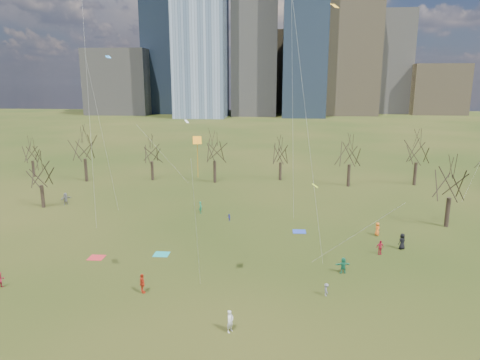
# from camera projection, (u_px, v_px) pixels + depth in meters

# --- Properties ---
(ground) EXTENTS (500.00, 500.00, 0.00)m
(ground) POSITION_uv_depth(u_px,v_px,m) (229.00, 283.00, 39.37)
(ground) COLOR black
(ground) RESTS_ON ground
(downtown_skyline) EXTENTS (212.50, 78.00, 118.00)m
(downtown_skyline) POSITION_uv_depth(u_px,v_px,m) (266.00, 43.00, 235.44)
(downtown_skyline) COLOR slate
(downtown_skyline) RESTS_ON ground
(bare_tree_row) EXTENTS (113.04, 29.80, 9.50)m
(bare_tree_row) POSITION_uv_depth(u_px,v_px,m) (252.00, 153.00, 74.16)
(bare_tree_row) COLOR black
(bare_tree_row) RESTS_ON ground
(blanket_teal) EXTENTS (1.60, 1.50, 0.03)m
(blanket_teal) POSITION_uv_depth(u_px,v_px,m) (161.00, 254.00, 45.89)
(blanket_teal) COLOR teal
(blanket_teal) RESTS_ON ground
(blanket_navy) EXTENTS (1.60, 1.50, 0.03)m
(blanket_navy) POSITION_uv_depth(u_px,v_px,m) (299.00, 231.00, 52.88)
(blanket_navy) COLOR #253FAE
(blanket_navy) RESTS_ON ground
(blanket_crimson) EXTENTS (1.60, 1.50, 0.03)m
(blanket_crimson) POSITION_uv_depth(u_px,v_px,m) (96.00, 258.00, 45.01)
(blanket_crimson) COLOR red
(blanket_crimson) RESTS_ON ground
(person_1) EXTENTS (0.69, 0.75, 1.72)m
(person_1) POSITION_uv_depth(u_px,v_px,m) (230.00, 321.00, 31.49)
(person_1) COLOR silver
(person_1) RESTS_ON ground
(person_2) EXTENTS (0.84, 0.91, 1.51)m
(person_2) POSITION_uv_depth(u_px,v_px,m) (1.00, 280.00, 38.30)
(person_2) COLOR #B11931
(person_2) RESTS_ON ground
(person_3) EXTENTS (0.52, 0.79, 1.15)m
(person_3) POSITION_uv_depth(u_px,v_px,m) (326.00, 290.00, 36.88)
(person_3) COLOR slate
(person_3) RESTS_ON ground
(person_4) EXTENTS (0.95, 1.12, 1.79)m
(person_4) POSITION_uv_depth(u_px,v_px,m) (142.00, 284.00, 37.31)
(person_4) COLOR red
(person_4) RESTS_ON ground
(person_5) EXTENTS (1.54, 0.73, 1.59)m
(person_5) POSITION_uv_depth(u_px,v_px,m) (343.00, 265.00, 41.24)
(person_5) COLOR #1B7956
(person_5) RESTS_ON ground
(person_6) EXTENTS (1.06, 0.96, 1.82)m
(person_6) POSITION_uv_depth(u_px,v_px,m) (402.00, 241.00, 47.14)
(person_6) COLOR black
(person_6) RESTS_ON ground
(person_8) EXTENTS (0.40, 0.49, 0.93)m
(person_8) POSITION_uv_depth(u_px,v_px,m) (229.00, 217.00, 56.91)
(person_8) COLOR #2E29B2
(person_8) RESTS_ON ground
(person_10) EXTENTS (0.99, 0.65, 1.57)m
(person_10) POSITION_uv_depth(u_px,v_px,m) (380.00, 247.00, 45.73)
(person_10) COLOR #B11930
(person_10) RESTS_ON ground
(person_11) EXTENTS (1.37, 1.73, 1.84)m
(person_11) POSITION_uv_depth(u_px,v_px,m) (66.00, 199.00, 64.33)
(person_11) COLOR slate
(person_11) RESTS_ON ground
(person_12) EXTENTS (0.63, 0.86, 1.62)m
(person_12) POSITION_uv_depth(u_px,v_px,m) (377.00, 229.00, 51.42)
(person_12) COLOR orange
(person_12) RESTS_ON ground
(person_13) EXTENTS (0.52, 0.69, 1.71)m
(person_13) POSITION_uv_depth(u_px,v_px,m) (201.00, 207.00, 60.17)
(person_13) COLOR #1B7B4E
(person_13) RESTS_ON ground
(kites_airborne) EXTENTS (72.09, 45.28, 34.13)m
(kites_airborne) POSITION_uv_depth(u_px,v_px,m) (271.00, 110.00, 45.21)
(kites_airborne) COLOR orange
(kites_airborne) RESTS_ON ground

